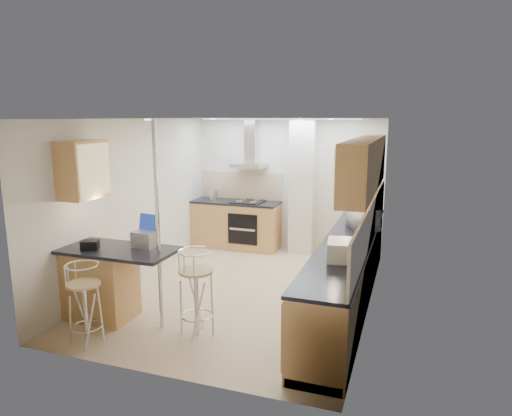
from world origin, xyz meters
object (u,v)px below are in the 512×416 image
(microwave, at_px, (363,217))
(bar_stool_end, at_px, (196,293))
(bread_bin, at_px, (343,250))
(bar_stool_near, at_px, (85,304))
(laptop, at_px, (145,239))

(microwave, distance_m, bar_stool_end, 2.79)
(microwave, distance_m, bread_bin, 1.64)
(bar_stool_near, bearing_deg, microwave, 36.93)
(laptop, height_order, bread_bin, bread_bin)
(bar_stool_end, bearing_deg, bar_stool_near, 134.43)
(bar_stool_near, height_order, bread_bin, bread_bin)
(bar_stool_near, relative_size, bar_stool_end, 0.92)
(laptop, relative_size, bar_stool_near, 0.30)
(laptop, height_order, bar_stool_near, laptop)
(microwave, relative_size, bar_stool_near, 0.61)
(laptop, relative_size, bread_bin, 0.67)
(bar_stool_near, xyz_separation_m, bread_bin, (2.66, 1.17, 0.55))
(laptop, bearing_deg, bread_bin, 14.04)
(bar_stool_near, xyz_separation_m, bar_stool_end, (1.07, 0.62, 0.04))
(laptop, xyz_separation_m, bread_bin, (2.38, 0.34, -0.01))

